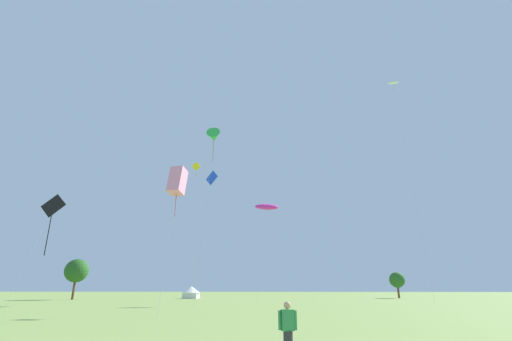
{
  "coord_description": "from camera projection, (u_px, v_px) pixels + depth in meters",
  "views": [
    {
      "loc": [
        1.99,
        -2.81,
        2.13
      ],
      "look_at": [
        0.0,
        32.0,
        13.76
      ],
      "focal_mm": 24.71,
      "sensor_mm": 36.0,
      "label": 1
    }
  ],
  "objects": [
    {
      "name": "kite_magenta_parafoil",
      "position": [
        267.0,
        207.0,
        54.13
      ],
      "size": [
        3.91,
        2.25,
        14.58
      ],
      "color": "#E02DA3",
      "rests_on": "ground"
    },
    {
      "name": "kite_pink_box",
      "position": [
        177.0,
        181.0,
        31.56
      ],
      "size": [
        1.53,
        2.65,
        12.54
      ],
      "color": "pink",
      "rests_on": "ground"
    },
    {
      "name": "tree_distant_left",
      "position": [
        397.0,
        280.0,
        76.5
      ],
      "size": [
        3.26,
        3.26,
        5.39
      ],
      "color": "brown",
      "rests_on": "ground"
    },
    {
      "name": "kite_yellow_diamond",
      "position": [
        196.0,
        171.0,
        65.9
      ],
      "size": [
        2.45,
        1.92,
        24.64
      ],
      "color": "yellow",
      "rests_on": "ground"
    },
    {
      "name": "person_spectator",
      "position": [
        288.0,
        333.0,
        10.52
      ],
      "size": [
        0.57,
        0.34,
        1.73
      ],
      "color": "#2D2D33",
      "rests_on": "ground"
    },
    {
      "name": "festival_tent_center",
      "position": [
        191.0,
        292.0,
        72.71
      ],
      "size": [
        3.76,
        3.76,
        2.44
      ],
      "color": "white",
      "rests_on": "ground"
    },
    {
      "name": "kite_black_diamond",
      "position": [
        53.0,
        208.0,
        35.02
      ],
      "size": [
        3.38,
        1.64,
        11.22
      ],
      "color": "black",
      "rests_on": "ground"
    },
    {
      "name": "kite_green_delta",
      "position": [
        214.0,
        137.0,
        47.13
      ],
      "size": [
        2.31,
        2.22,
        22.53
      ],
      "color": "green",
      "rests_on": "ground"
    },
    {
      "name": "tree_distant_right",
      "position": [
        77.0,
        271.0,
        67.93
      ],
      "size": [
        4.38,
        4.38,
        7.45
      ],
      "color": "brown",
      "rests_on": "ground"
    },
    {
      "name": "kite_white_parafoil",
      "position": [
        394.0,
        84.0,
        63.86
      ],
      "size": [
        2.0,
        2.21,
        37.85
      ],
      "color": "white",
      "rests_on": "ground"
    },
    {
      "name": "kite_blue_diamond",
      "position": [
        212.0,
        178.0,
        62.78
      ],
      "size": [
        3.69,
        2.41,
        22.25
      ],
      "color": "blue",
      "rests_on": "ground"
    }
  ]
}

